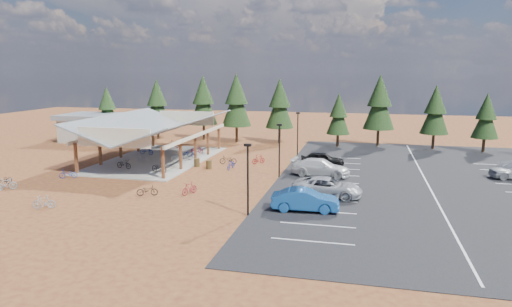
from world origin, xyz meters
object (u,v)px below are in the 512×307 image
bike_0 (124,164)px  bike_6 (189,153)px  bike_14 (231,165)px  car_2 (327,187)px  bike_pavilion (156,127)px  bike_8 (3,180)px  bike_1 (143,158)px  trash_bin_0 (197,162)px  bike_9 (6,184)px  lamp_post_2 (298,130)px  car_4 (322,159)px  bike_15 (259,159)px  bike_3 (173,144)px  bike_7 (197,150)px  lamp_post_0 (248,174)px  car_3 (321,167)px  lamp_post_1 (279,147)px  bike_4 (159,167)px  trash_bin_1 (209,165)px  bike_12 (147,190)px  bike_11 (190,188)px  bike_13 (44,202)px  car_1 (305,200)px  bike_2 (147,151)px  bike_10 (68,174)px  outbuilding (101,127)px  bike_5 (179,157)px  bike_16 (228,160)px

bike_0 → bike_6: (4.21, 7.53, -0.04)m
bike_14 → car_2: car_2 is taller
bike_pavilion → bike_8: bearing=-120.9°
bike_1 → trash_bin_0: bearing=-91.5°
bike_1 → bike_9: 14.56m
lamp_post_2 → car_4: 7.61m
bike_15 → bike_3: bearing=14.9°
bike_6 → bike_7: size_ratio=1.08×
lamp_post_0 → bike_14: bearing=110.9°
bike_0 → car_3: (20.01, 1.77, 0.28)m
lamp_post_1 → bike_15: (-3.36, 5.70, -2.49)m
bike_pavilion → car_4: bearing=2.0°
trash_bin_0 → lamp_post_1: bearing=-16.4°
car_2 → bike_4: bearing=78.8°
trash_bin_1 → bike_1: size_ratio=0.60×
bike_1 → bike_9: size_ratio=0.87×
bike_12 → bike_11: bearing=-92.5°
bike_7 → bike_15: bike_7 is taller
bike_13 → car_1: 19.27m
bike_2 → lamp_post_0: bearing=-128.4°
bike_2 → bike_10: bearing=-178.8°
outbuilding → bike_6: (17.01, -8.82, -1.50)m
bike_5 → bike_7: size_ratio=1.16×
bike_16 → bike_0: bearing=-71.7°
bike_13 → car_4: size_ratio=0.37×
car_2 → lamp_post_0: bearing=144.7°
lamp_post_2 → bike_11: size_ratio=2.96×
bike_pavilion → bike_14: bike_pavilion is taller
lamp_post_2 → bike_3: lamp_post_2 is taller
bike_14 → bike_16: (-1.07, 2.46, 0.01)m
bike_pavilion → bike_15: (11.64, 0.70, -3.34)m
bike_0 → car_1: bearing=-103.1°
bike_0 → bike_4: bearing=-88.1°
bike_3 → bike_1: bearing=-165.6°
trash_bin_0 → bike_0: size_ratio=0.50×
bike_3 → bike_6: bearing=-130.0°
lamp_post_1 → car_1: lamp_post_1 is taller
bike_5 → bike_12: bike_5 is taller
bike_14 → car_3: 9.34m
bike_11 → bike_15: bike_11 is taller
bike_pavilion → bike_14: bearing=-15.6°
bike_6 → bike_15: bearing=-85.6°
trash_bin_0 → bike_2: (-8.14, 4.62, 0.13)m
bike_8 → bike_16: size_ratio=0.96×
bike_8 → car_2: bearing=18.5°
lamp_post_0 → bike_12: 10.11m
outbuilding → bike_11: 33.07m
bike_3 → car_1: 30.34m
bike_10 → bike_14: (13.88, 7.44, 0.04)m
outbuilding → lamp_post_2: (29.00, -4.00, 0.95)m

